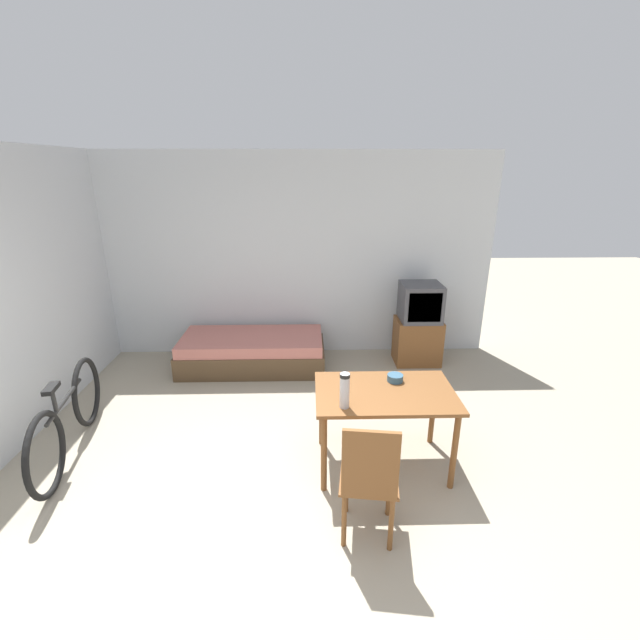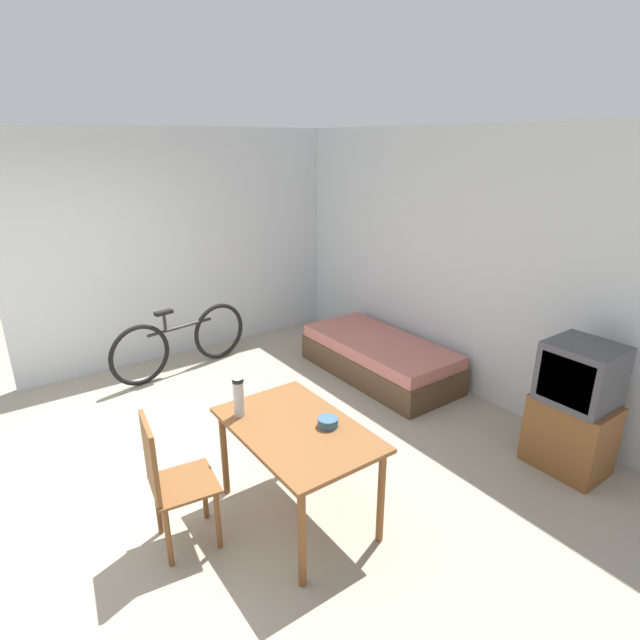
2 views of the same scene
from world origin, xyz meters
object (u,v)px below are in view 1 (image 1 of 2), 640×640
at_px(wooden_chair, 369,477).
at_px(thermos_flask, 345,389).
at_px(bicycle, 68,418).
at_px(mate_bowl, 395,378).
at_px(dining_table, 385,401).
at_px(tv, 419,324).
at_px(daybed, 253,352).

relative_size(wooden_chair, thermos_flask, 3.32).
xyz_separation_m(bicycle, mate_bowl, (2.92, -0.06, 0.40)).
bearing_deg(bicycle, dining_table, -4.88).
bearing_deg(tv, daybed, -177.58).
height_order(daybed, bicycle, bicycle).
height_order(wooden_chair, mate_bowl, wooden_chair).
xyz_separation_m(tv, dining_table, (-0.81, -2.10, 0.10)).
distance_m(dining_table, bicycle, 2.83).
xyz_separation_m(daybed, bicycle, (-1.43, -1.77, 0.14)).
bearing_deg(bicycle, wooden_chair, -22.35).
relative_size(daybed, wooden_chair, 1.94).
bearing_deg(dining_table, tv, 68.96).
bearing_deg(wooden_chair, dining_table, 73.93).
xyz_separation_m(thermos_flask, mate_bowl, (0.48, 0.42, -0.13)).
relative_size(daybed, thermos_flask, 6.45).
relative_size(daybed, bicycle, 1.09).
height_order(dining_table, thermos_flask, thermos_flask).
relative_size(wooden_chair, bicycle, 0.56).
distance_m(tv, bicycle, 4.07).
distance_m(tv, dining_table, 2.25).
bearing_deg(mate_bowl, dining_table, -123.19).
bearing_deg(bicycle, daybed, 51.08).
distance_m(wooden_chair, bicycle, 2.78).
height_order(dining_table, bicycle, bicycle).
height_order(daybed, dining_table, dining_table).
bearing_deg(mate_bowl, daybed, 129.11).
bearing_deg(daybed, tv, 2.42).
height_order(bicycle, thermos_flask, thermos_flask).
bearing_deg(dining_table, thermos_flask, -146.30).
bearing_deg(daybed, wooden_chair, -68.04).
relative_size(tv, bicycle, 0.64).
relative_size(tv, mate_bowl, 7.89).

